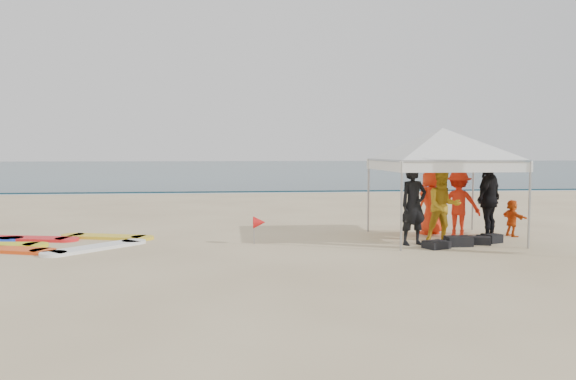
% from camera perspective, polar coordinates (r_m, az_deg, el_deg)
% --- Properties ---
extents(ground, '(120.00, 120.00, 0.00)m').
position_cam_1_polar(ground, '(10.72, -1.22, -7.40)').
color(ground, beige).
rests_on(ground, ground).
extents(ocean, '(160.00, 84.00, 0.08)m').
position_cam_1_polar(ocean, '(70.51, -5.24, 2.29)').
color(ocean, '#0C2633').
rests_on(ocean, ground).
extents(shoreline_foam, '(160.00, 1.20, 0.01)m').
position_cam_1_polar(shoreline_foam, '(28.77, -4.21, -0.23)').
color(shoreline_foam, silver).
rests_on(shoreline_foam, ground).
extents(person_black_a, '(0.75, 0.59, 1.80)m').
position_cam_1_polar(person_black_a, '(12.92, 12.63, -1.51)').
color(person_black_a, black).
rests_on(person_black_a, ground).
extents(person_yellow, '(0.86, 0.69, 1.68)m').
position_cam_1_polar(person_yellow, '(13.59, 15.50, -1.55)').
color(person_yellow, gold).
rests_on(person_yellow, ground).
extents(person_orange_a, '(1.20, 0.91, 1.64)m').
position_cam_1_polar(person_orange_a, '(14.44, 16.92, -1.34)').
color(person_orange_a, '#FF2F16').
rests_on(person_orange_a, ground).
extents(person_black_b, '(1.15, 1.12, 1.94)m').
position_cam_1_polar(person_black_b, '(14.18, 19.69, -0.89)').
color(person_black_b, black).
rests_on(person_black_b, ground).
extents(person_orange_b, '(0.97, 0.86, 1.66)m').
position_cam_1_polar(person_orange_b, '(14.67, 14.35, -1.17)').
color(person_orange_b, '#FF3716').
rests_on(person_orange_b, ground).
extents(person_seated, '(0.41, 0.88, 0.91)m').
position_cam_1_polar(person_seated, '(14.98, 21.80, -2.66)').
color(person_seated, '#E05313').
rests_on(person_seated, ground).
extents(canopy_tent, '(4.03, 4.03, 3.04)m').
position_cam_1_polar(canopy_tent, '(13.86, 15.44, 6.04)').
color(canopy_tent, '#A5A5A8').
rests_on(canopy_tent, ground).
extents(marker_pennant, '(0.28, 0.28, 0.64)m').
position_cam_1_polar(marker_pennant, '(12.77, -2.94, -3.32)').
color(marker_pennant, '#A5A5A8').
rests_on(marker_pennant, ground).
extents(gear_pile, '(2.10, 1.04, 0.22)m').
position_cam_1_polar(gear_pile, '(13.17, 17.34, -5.02)').
color(gear_pile, black).
rests_on(gear_pile, ground).
extents(surfboard_spread, '(5.54, 2.94, 0.07)m').
position_cam_1_polar(surfboard_spread, '(14.12, -25.22, -4.87)').
color(surfboard_spread, white).
rests_on(surfboard_spread, ground).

